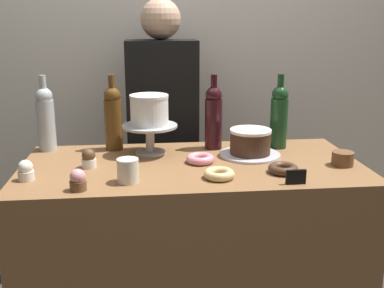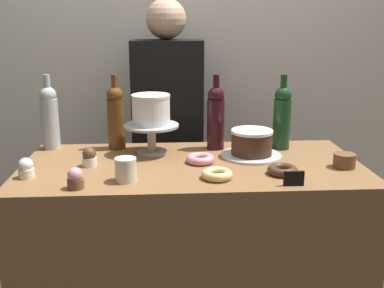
{
  "view_description": "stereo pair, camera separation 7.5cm",
  "coord_description": "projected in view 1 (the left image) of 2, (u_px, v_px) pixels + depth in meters",
  "views": [
    {
      "loc": [
        -0.18,
        -1.72,
        1.5
      ],
      "look_at": [
        0.0,
        0.0,
        1.03
      ],
      "focal_mm": 42.97,
      "sensor_mm": 36.0,
      "label": 1
    },
    {
      "loc": [
        -0.11,
        -1.73,
        1.5
      ],
      "look_at": [
        0.0,
        0.0,
        1.03
      ],
      "focal_mm": 42.97,
      "sensor_mm": 36.0,
      "label": 2
    }
  ],
  "objects": [
    {
      "name": "cupcake_chocolate",
      "position": [
        89.0,
        159.0,
        1.76
      ],
      "size": [
        0.06,
        0.06,
        0.07
      ],
      "color": "white",
      "rests_on": "display_counter"
    },
    {
      "name": "wine_bottle_clear",
      "position": [
        46.0,
        118.0,
        1.97
      ],
      "size": [
        0.08,
        0.08,
        0.33
      ],
      "color": "#B2BCC1",
      "rests_on": "display_counter"
    },
    {
      "name": "back_wall",
      "position": [
        175.0,
        56.0,
        2.58
      ],
      "size": [
        6.0,
        0.05,
        2.6
      ],
      "color": "silver",
      "rests_on": "ground_plane"
    },
    {
      "name": "white_layer_cake",
      "position": [
        149.0,
        110.0,
        1.9
      ],
      "size": [
        0.16,
        0.16,
        0.13
      ],
      "color": "white",
      "rests_on": "cake_stand_pedestal"
    },
    {
      "name": "display_counter",
      "position": [
        192.0,
        270.0,
        1.94
      ],
      "size": [
        1.34,
        0.64,
        0.95
      ],
      "color": "brown",
      "rests_on": "ground_plane"
    },
    {
      "name": "donut_glazed",
      "position": [
        219.0,
        174.0,
        1.65
      ],
      "size": [
        0.11,
        0.11,
        0.03
      ],
      "color": "#E0C17F",
      "rests_on": "display_counter"
    },
    {
      "name": "coffee_cup_ceramic",
      "position": [
        128.0,
        171.0,
        1.6
      ],
      "size": [
        0.08,
        0.08,
        0.09
      ],
      "color": "silver",
      "rests_on": "display_counter"
    },
    {
      "name": "wine_bottle_amber",
      "position": [
        113.0,
        117.0,
        1.98
      ],
      "size": [
        0.08,
        0.08,
        0.33
      ],
      "color": "#5B3814",
      "rests_on": "display_counter"
    },
    {
      "name": "chocolate_round_cake",
      "position": [
        250.0,
        141.0,
        1.9
      ],
      "size": [
        0.17,
        0.17,
        0.1
      ],
      "color": "#3D2619",
      "rests_on": "silver_serving_platter"
    },
    {
      "name": "wine_bottle_dark_red",
      "position": [
        214.0,
        116.0,
        1.99
      ],
      "size": [
        0.08,
        0.08,
        0.33
      ],
      "color": "black",
      "rests_on": "display_counter"
    },
    {
      "name": "silver_serving_platter",
      "position": [
        250.0,
        155.0,
        1.92
      ],
      "size": [
        0.25,
        0.25,
        0.01
      ],
      "color": "silver",
      "rests_on": "display_counter"
    },
    {
      "name": "donut_pink",
      "position": [
        200.0,
        159.0,
        1.82
      ],
      "size": [
        0.11,
        0.11,
        0.03
      ],
      "color": "pink",
      "rests_on": "display_counter"
    },
    {
      "name": "price_sign_chalkboard",
      "position": [
        296.0,
        177.0,
        1.59
      ],
      "size": [
        0.07,
        0.01,
        0.05
      ],
      "color": "black",
      "rests_on": "display_counter"
    },
    {
      "name": "cake_stand_pedestal",
      "position": [
        150.0,
        134.0,
        1.92
      ],
      "size": [
        0.23,
        0.23,
        0.13
      ],
      "color": "#B2B2B7",
      "rests_on": "display_counter"
    },
    {
      "name": "cupcake_vanilla",
      "position": [
        26.0,
        171.0,
        1.62
      ],
      "size": [
        0.06,
        0.06,
        0.07
      ],
      "color": "white",
      "rests_on": "display_counter"
    },
    {
      "name": "cookie_stack",
      "position": [
        343.0,
        159.0,
        1.79
      ],
      "size": [
        0.08,
        0.08,
        0.06
      ],
      "color": "brown",
      "rests_on": "display_counter"
    },
    {
      "name": "donut_chocolate",
      "position": [
        283.0,
        169.0,
        1.7
      ],
      "size": [
        0.11,
        0.11,
        0.03
      ],
      "color": "#472D1E",
      "rests_on": "display_counter"
    },
    {
      "name": "wine_bottle_green",
      "position": [
        279.0,
        116.0,
        2.01
      ],
      "size": [
        0.08,
        0.08,
        0.33
      ],
      "color": "#193D1E",
      "rests_on": "display_counter"
    },
    {
      "name": "cupcake_strawberry",
      "position": [
        78.0,
        180.0,
        1.53
      ],
      "size": [
        0.06,
        0.06,
        0.07
      ],
      "color": "brown",
      "rests_on": "display_counter"
    },
    {
      "name": "barista_figure",
      "position": [
        163.0,
        148.0,
        2.43
      ],
      "size": [
        0.36,
        0.22,
        1.6
      ],
      "color": "black",
      "rests_on": "ground_plane"
    }
  ]
}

